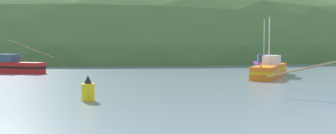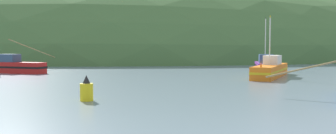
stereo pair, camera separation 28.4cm
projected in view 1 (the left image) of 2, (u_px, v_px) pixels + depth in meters
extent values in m
ellipsoid|color=#386633|center=(170.00, 55.00, 155.08)|extent=(116.85, 93.48, 82.63)
ellipsoid|color=#2D562D|center=(265.00, 55.00, 156.16)|extent=(82.02, 65.62, 61.43)
ellipsoid|color=#47703D|center=(140.00, 55.00, 146.83)|extent=(215.45, 172.36, 55.21)
cube|color=orange|center=(270.00, 71.00, 39.36)|extent=(8.40, 10.40, 1.32)
cube|color=gold|center=(270.00, 70.00, 39.35)|extent=(8.48, 10.50, 0.24)
cone|color=orange|center=(261.00, 64.00, 34.56)|extent=(0.28, 0.28, 0.70)
cube|color=silver|center=(272.00, 60.00, 40.26)|extent=(3.02, 3.32, 1.02)
cylinder|color=silver|center=(269.00, 42.00, 38.53)|extent=(0.12, 0.12, 5.04)
cube|color=gold|center=(270.00, 17.00, 38.39)|extent=(0.24, 0.31, 0.20)
cylinder|color=#997F4C|center=(302.00, 69.00, 23.24)|extent=(3.73, 2.67, 1.28)
cube|color=red|center=(3.00, 67.00, 45.55)|extent=(11.09, 7.64, 1.38)
cube|color=black|center=(3.00, 67.00, 45.55)|extent=(11.20, 7.72, 0.25)
cube|color=#334C6B|center=(8.00, 58.00, 45.20)|extent=(2.97, 2.60, 1.00)
cylinder|color=#997F4C|center=(32.00, 49.00, 50.58)|extent=(4.90, 8.00, 2.69)
cube|color=#6B2D84|center=(264.00, 66.00, 53.01)|extent=(5.38, 8.93, 1.00)
cube|color=black|center=(264.00, 66.00, 53.01)|extent=(5.43, 9.02, 0.18)
cone|color=#6B2D84|center=(261.00, 59.00, 56.86)|extent=(0.26, 0.26, 0.70)
cube|color=#334C6B|center=(265.00, 59.00, 51.57)|extent=(2.64, 2.90, 1.22)
cylinder|color=silver|center=(264.00, 41.00, 52.89)|extent=(0.12, 0.12, 6.37)
cube|color=black|center=(264.00, 18.00, 52.71)|extent=(0.16, 0.35, 0.20)
cylinder|color=yellow|center=(88.00, 92.00, 21.77)|extent=(0.78, 0.78, 1.06)
cone|color=black|center=(88.00, 79.00, 21.72)|extent=(0.47, 0.47, 0.50)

